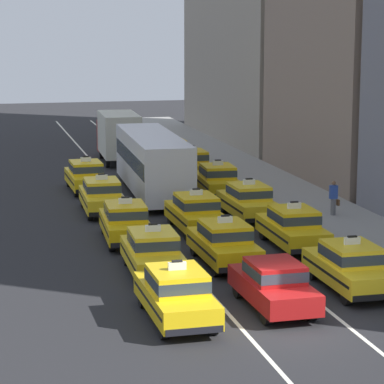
% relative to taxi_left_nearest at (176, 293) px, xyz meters
% --- Properties ---
extents(ground_plane, '(160.00, 160.00, 0.00)m').
position_rel_taxi_left_nearest_xyz_m(ground_plane, '(3.34, -1.35, -0.88)').
color(ground_plane, '#232326').
extents(lane_stripe_left_center, '(0.14, 80.00, 0.01)m').
position_rel_taxi_left_nearest_xyz_m(lane_stripe_left_center, '(1.74, 18.65, -0.87)').
color(lane_stripe_left_center, silver).
rests_on(lane_stripe_left_center, ground).
extents(lane_stripe_center_right, '(0.14, 80.00, 0.01)m').
position_rel_taxi_left_nearest_xyz_m(lane_stripe_center_right, '(4.94, 18.65, -0.87)').
color(lane_stripe_center_right, silver).
rests_on(lane_stripe_center_right, ground).
extents(sidewalk_curb, '(4.00, 90.00, 0.15)m').
position_rel_taxi_left_nearest_xyz_m(sidewalk_curb, '(10.54, 13.65, -0.80)').
color(sidewalk_curb, gray).
rests_on(sidewalk_curb, ground).
extents(taxi_left_nearest, '(1.87, 4.58, 1.96)m').
position_rel_taxi_left_nearest_xyz_m(taxi_left_nearest, '(0.00, 0.00, 0.00)').
color(taxi_left_nearest, black).
rests_on(taxi_left_nearest, ground).
extents(taxi_left_second, '(1.96, 4.61, 1.96)m').
position_rel_taxi_left_nearest_xyz_m(taxi_left_second, '(0.30, 5.22, 0.00)').
color(taxi_left_second, black).
rests_on(taxi_left_second, ground).
extents(taxi_left_third, '(2.02, 4.64, 1.96)m').
position_rel_taxi_left_nearest_xyz_m(taxi_left_third, '(0.18, 10.48, 0.00)').
color(taxi_left_third, black).
rests_on(taxi_left_third, ground).
extents(taxi_left_fourth, '(1.93, 4.60, 1.96)m').
position_rel_taxi_left_nearest_xyz_m(taxi_left_fourth, '(0.04, 16.51, 0.00)').
color(taxi_left_fourth, black).
rests_on(taxi_left_fourth, ground).
extents(taxi_left_fifth, '(1.89, 4.59, 1.96)m').
position_rel_taxi_left_nearest_xyz_m(taxi_left_fifth, '(0.01, 22.43, 0.00)').
color(taxi_left_fifth, black).
rests_on(taxi_left_fifth, ground).
extents(sedan_center_nearest, '(1.84, 4.33, 1.58)m').
position_rel_taxi_left_nearest_xyz_m(sedan_center_nearest, '(3.30, 0.42, -0.03)').
color(sedan_center_nearest, black).
rests_on(sedan_center_nearest, ground).
extents(taxi_center_second, '(1.88, 4.59, 1.96)m').
position_rel_taxi_left_nearest_xyz_m(taxi_center_second, '(3.21, 6.00, 0.00)').
color(taxi_center_second, black).
rests_on(taxi_center_second, ground).
extents(taxi_center_third, '(1.87, 4.58, 1.96)m').
position_rel_taxi_left_nearest_xyz_m(taxi_center_third, '(3.49, 11.62, 0.00)').
color(taxi_center_third, black).
rests_on(taxi_center_third, ground).
extents(bus_center_fourth, '(2.91, 11.28, 3.22)m').
position_rel_taxi_left_nearest_xyz_m(bus_center_fourth, '(3.37, 20.71, 0.94)').
color(bus_center_fourth, black).
rests_on(bus_center_fourth, ground).
extents(box_truck_center_fifth, '(2.50, 7.04, 3.27)m').
position_rel_taxi_left_nearest_xyz_m(box_truck_center_fifth, '(3.42, 32.67, 0.90)').
color(box_truck_center_fifth, black).
rests_on(box_truck_center_fifth, ground).
extents(taxi_right_nearest, '(1.82, 4.56, 1.96)m').
position_rel_taxi_left_nearest_xyz_m(taxi_right_nearest, '(6.49, 1.74, 0.00)').
color(taxi_right_nearest, black).
rests_on(taxi_right_nearest, ground).
extents(taxi_right_second, '(1.87, 4.58, 1.96)m').
position_rel_taxi_left_nearest_xyz_m(taxi_right_second, '(6.65, 7.88, 0.00)').
color(taxi_right_second, black).
rests_on(taxi_right_second, ground).
extents(taxi_right_third, '(1.88, 4.59, 1.96)m').
position_rel_taxi_left_nearest_xyz_m(taxi_right_third, '(6.50, 13.57, 0.00)').
color(taxi_right_third, black).
rests_on(taxi_right_third, ground).
extents(taxi_right_fourth, '(2.04, 4.65, 1.96)m').
position_rel_taxi_left_nearest_xyz_m(taxi_right_fourth, '(6.63, 19.50, 0.00)').
color(taxi_right_fourth, black).
rests_on(taxi_right_fourth, ground).
extents(taxi_right_fifth, '(1.88, 4.58, 1.96)m').
position_rel_taxi_left_nearest_xyz_m(taxi_right_fifth, '(6.61, 25.30, 0.00)').
color(taxi_right_fifth, black).
rests_on(taxi_right_fifth, ground).
extents(taxi_right_sixth, '(1.90, 4.59, 1.96)m').
position_rel_taxi_left_nearest_xyz_m(taxi_right_sixth, '(6.57, 30.72, 0.00)').
color(taxi_right_sixth, black).
rests_on(taxi_right_sixth, ground).
extents(pedestrian_mid_block, '(0.47, 0.24, 1.63)m').
position_rel_taxi_left_nearest_xyz_m(pedestrian_mid_block, '(10.47, 12.82, 0.08)').
color(pedestrian_mid_block, slate).
rests_on(pedestrian_mid_block, sidewalk_curb).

